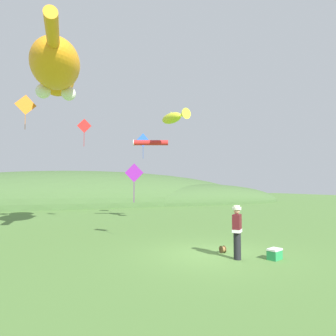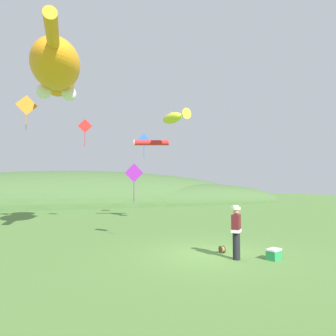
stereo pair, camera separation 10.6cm
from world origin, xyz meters
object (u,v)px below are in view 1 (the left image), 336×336
(kite_diamond_blue, at_px, (143,140))
(kite_diamond_red, at_px, (84,126))
(kite_diamond_violet, at_px, (134,173))
(kite_fish_windsock, at_px, (174,117))
(kite_spool, at_px, (223,249))
(festival_attendant, at_px, (237,230))
(picnic_cooler, at_px, (275,254))
(kite_giant_cat, at_px, (56,70))
(kite_tube_streamer, at_px, (150,143))
(kite_diamond_orange, at_px, (26,105))

(kite_diamond_blue, bearing_deg, kite_diamond_red, -156.94)
(kite_diamond_red, distance_m, kite_diamond_violet, 7.67)
(kite_fish_windsock, distance_m, kite_diamond_blue, 5.02)
(kite_diamond_red, xyz_separation_m, kite_diamond_violet, (1.23, -6.82, -3.28))
(kite_spool, distance_m, kite_diamond_blue, 13.85)
(festival_attendant, height_order, kite_spool, festival_attendant)
(kite_spool, distance_m, kite_fish_windsock, 10.16)
(festival_attendant, distance_m, kite_spool, 1.30)
(picnic_cooler, bearing_deg, kite_diamond_violet, 121.72)
(kite_giant_cat, xyz_separation_m, kite_diamond_red, (2.00, 3.75, -2.08))
(picnic_cooler, distance_m, kite_diamond_blue, 15.15)
(kite_spool, height_order, kite_diamond_blue, kite_diamond_blue)
(kite_giant_cat, bearing_deg, kite_diamond_violet, -43.50)
(kite_tube_streamer, bearing_deg, kite_diamond_violet, -116.40)
(kite_spool, bearing_deg, kite_diamond_red, 108.05)
(kite_fish_windsock, xyz_separation_m, kite_diamond_red, (-5.06, 2.92, -0.45))
(festival_attendant, xyz_separation_m, picnic_cooler, (1.12, -0.51, -0.77))
(kite_giant_cat, relative_size, kite_tube_streamer, 3.49)
(kite_spool, height_order, kite_diamond_orange, kite_diamond_orange)
(picnic_cooler, height_order, kite_tube_streamer, kite_tube_streamer)
(kite_tube_streamer, distance_m, kite_diamond_violet, 7.50)
(picnic_cooler, xyz_separation_m, kite_diamond_orange, (-7.90, 12.16, 7.11))
(kite_spool, bearing_deg, picnic_cooler, -55.99)
(kite_tube_streamer, height_order, kite_diamond_orange, kite_diamond_orange)
(kite_tube_streamer, distance_m, kite_diamond_orange, 8.11)
(kite_tube_streamer, bearing_deg, kite_spool, -95.49)
(kite_giant_cat, relative_size, kite_diamond_red, 4.55)
(kite_diamond_red, bearing_deg, picnic_cooler, -69.72)
(kite_spool, xyz_separation_m, kite_fish_windsock, (1.63, 7.58, 6.57))
(kite_giant_cat, xyz_separation_m, kite_diamond_blue, (6.74, 5.77, -2.44))
(kite_spool, height_order, picnic_cooler, picnic_cooler)
(picnic_cooler, relative_size, kite_diamond_red, 0.31)
(kite_tube_streamer, distance_m, kite_diamond_red, 4.50)
(kite_diamond_blue, bearing_deg, festival_attendant, -95.97)
(kite_tube_streamer, relative_size, kite_diamond_orange, 1.11)
(kite_diamond_violet, height_order, kite_diamond_blue, kite_diamond_blue)
(festival_attendant, xyz_separation_m, kite_diamond_blue, (1.41, 13.52, 4.94))
(kite_giant_cat, distance_m, kite_tube_streamer, 7.78)
(kite_spool, distance_m, kite_giant_cat, 11.93)
(kite_diamond_red, bearing_deg, kite_diamond_orange, 177.60)
(kite_diamond_orange, bearing_deg, kite_giant_cat, -69.47)
(kite_diamond_blue, bearing_deg, kite_giant_cat, -139.43)
(picnic_cooler, distance_m, kite_giant_cat, 13.27)
(kite_giant_cat, bearing_deg, kite_tube_streamer, 27.30)
(kite_diamond_blue, bearing_deg, picnic_cooler, -91.20)
(kite_spool, xyz_separation_m, picnic_cooler, (1.01, -1.50, 0.05))
(kite_giant_cat, bearing_deg, kite_diamond_blue, 40.57)
(kite_fish_windsock, bearing_deg, kite_giant_cat, -173.32)
(festival_attendant, distance_m, kite_diamond_blue, 14.46)
(festival_attendant, bearing_deg, kite_diamond_blue, 84.03)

